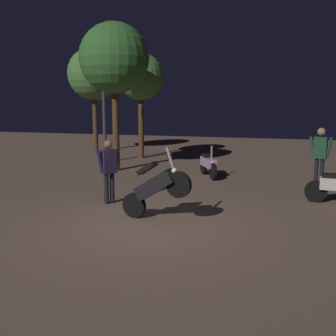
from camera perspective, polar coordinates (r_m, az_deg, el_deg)
ground_plane at (r=8.41m, az=-2.82°, el=-8.25°), size 40.00×40.00×0.00m
motorcycle_black_foreground at (r=8.53m, az=-1.83°, el=-2.79°), size 1.64×0.49×1.63m
motorcycle_pink_parked_left at (r=13.54m, az=5.79°, el=0.55°), size 0.84×1.53×1.11m
person_rider_beside at (r=12.69m, az=20.99°, el=2.22°), size 0.67×0.32×1.78m
person_bystander_far at (r=10.05m, az=-8.50°, el=0.28°), size 0.48×0.57×1.62m
streetlamp_near at (r=16.66m, az=-9.21°, el=10.80°), size 0.36×0.36×4.55m
tree_left_bg at (r=17.78m, az=-3.95°, el=12.79°), size 2.04×2.04×4.60m
tree_center_bg at (r=20.40m, az=-10.59°, el=13.07°), size 2.56×2.56×5.13m
tree_right_bg at (r=14.78m, az=-7.70°, el=15.24°), size 2.51×2.51×5.31m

